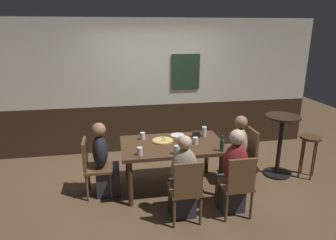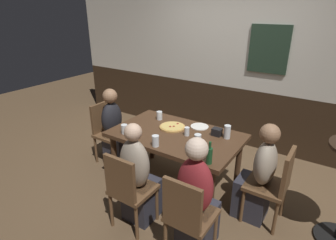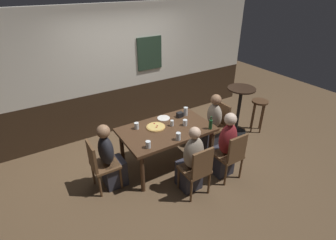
{
  "view_description": "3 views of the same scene",
  "coord_description": "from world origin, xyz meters",
  "px_view_note": "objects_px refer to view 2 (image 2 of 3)",
  "views": [
    {
      "loc": [
        -0.8,
        -4.1,
        2.4
      ],
      "look_at": [
        -0.07,
        0.02,
        1.11
      ],
      "focal_mm": 31.71,
      "sensor_mm": 36.0,
      "label": 1
    },
    {
      "loc": [
        1.59,
        -2.56,
        2.17
      ],
      "look_at": [
        -0.12,
        0.01,
        0.89
      ],
      "focal_mm": 29.43,
      "sensor_mm": 36.0,
      "label": 2
    },
    {
      "loc": [
        -1.97,
        -3.23,
        2.99
      ],
      "look_at": [
        0.1,
        0.1,
        0.83
      ],
      "focal_mm": 27.66,
      "sensor_mm": 36.0,
      "label": 3
    }
  ],
  "objects_px": {
    "plate_white_large": "(200,127)",
    "beer_bottle_green": "(209,155)",
    "chair_head_west": "(107,129)",
    "condiment_caddy": "(217,132)",
    "person_mid_near": "(139,181)",
    "dining_table": "(176,140)",
    "pint_glass_stout": "(198,139)",
    "person_right_near": "(196,203)",
    "pint_glass_amber": "(227,133)",
    "chair_head_east": "(274,183)",
    "beer_glass_half": "(124,130)",
    "beer_glass_tall": "(187,132)",
    "chair_right_near": "(188,214)",
    "person_head_west": "(115,133)",
    "tumbler_water": "(159,116)",
    "chair_mid_near": "(128,188)",
    "tumbler_short": "(156,141)",
    "person_head_east": "(258,179)",
    "pizza": "(172,127)"
  },
  "relations": [
    {
      "from": "beer_glass_tall",
      "to": "pint_glass_stout",
      "type": "bearing_deg",
      "value": -27.65
    },
    {
      "from": "person_right_near",
      "to": "pizza",
      "type": "distance_m",
      "value": 1.21
    },
    {
      "from": "person_right_near",
      "to": "plate_white_large",
      "type": "relative_size",
      "value": 5.17
    },
    {
      "from": "person_mid_near",
      "to": "tumbler_short",
      "type": "xyz_separation_m",
      "value": [
        -0.02,
        0.34,
        0.32
      ]
    },
    {
      "from": "chair_right_near",
      "to": "person_right_near",
      "type": "bearing_deg",
      "value": 90.0
    },
    {
      "from": "chair_head_east",
      "to": "beer_glass_half",
      "type": "bearing_deg",
      "value": -168.85
    },
    {
      "from": "chair_head_east",
      "to": "beer_glass_half",
      "type": "distance_m",
      "value": 1.77
    },
    {
      "from": "chair_mid_near",
      "to": "beer_bottle_green",
      "type": "distance_m",
      "value": 0.87
    },
    {
      "from": "person_right_near",
      "to": "beer_bottle_green",
      "type": "distance_m",
      "value": 0.47
    },
    {
      "from": "chair_head_east",
      "to": "person_right_near",
      "type": "xyz_separation_m",
      "value": [
        -0.51,
        -0.73,
        0.01
      ]
    },
    {
      "from": "chair_right_near",
      "to": "beer_glass_half",
      "type": "distance_m",
      "value": 1.36
    },
    {
      "from": "dining_table",
      "to": "tumbler_water",
      "type": "relative_size",
      "value": 13.77
    },
    {
      "from": "chair_head_west",
      "to": "pizza",
      "type": "xyz_separation_m",
      "value": [
        1.06,
        0.13,
        0.26
      ]
    },
    {
      "from": "pint_glass_stout",
      "to": "person_right_near",
      "type": "bearing_deg",
      "value": -62.03
    },
    {
      "from": "person_right_near",
      "to": "plate_white_large",
      "type": "bearing_deg",
      "value": 116.7
    },
    {
      "from": "person_head_east",
      "to": "pint_glass_amber",
      "type": "xyz_separation_m",
      "value": [
        -0.47,
        0.23,
        0.34
      ]
    },
    {
      "from": "chair_head_east",
      "to": "chair_head_west",
      "type": "distance_m",
      "value": 2.38
    },
    {
      "from": "condiment_caddy",
      "to": "chair_right_near",
      "type": "bearing_deg",
      "value": -77.35
    },
    {
      "from": "chair_right_near",
      "to": "person_mid_near",
      "type": "xyz_separation_m",
      "value": [
        -0.68,
        0.16,
        -0.02
      ]
    },
    {
      "from": "dining_table",
      "to": "pint_glass_stout",
      "type": "distance_m",
      "value": 0.37
    },
    {
      "from": "person_right_near",
      "to": "dining_table",
      "type": "bearing_deg",
      "value": 132.98
    },
    {
      "from": "chair_head_west",
      "to": "condiment_caddy",
      "type": "relative_size",
      "value": 8.0
    },
    {
      "from": "person_mid_near",
      "to": "plate_white_large",
      "type": "xyz_separation_m",
      "value": [
        0.15,
        1.06,
        0.27
      ]
    },
    {
      "from": "chair_mid_near",
      "to": "tumbler_short",
      "type": "xyz_separation_m",
      "value": [
        -0.02,
        0.5,
        0.3
      ]
    },
    {
      "from": "chair_head_east",
      "to": "person_right_near",
      "type": "bearing_deg",
      "value": -124.8
    },
    {
      "from": "plate_white_large",
      "to": "person_mid_near",
      "type": "bearing_deg",
      "value": -97.87
    },
    {
      "from": "chair_mid_near",
      "to": "person_mid_near",
      "type": "bearing_deg",
      "value": 90.0
    },
    {
      "from": "person_mid_near",
      "to": "beer_bottle_green",
      "type": "xyz_separation_m",
      "value": [
        0.63,
        0.33,
        0.35
      ]
    },
    {
      "from": "chair_right_near",
      "to": "plate_white_large",
      "type": "height_order",
      "value": "chair_right_near"
    },
    {
      "from": "beer_glass_half",
      "to": "condiment_caddy",
      "type": "bearing_deg",
      "value": 30.6
    },
    {
      "from": "chair_mid_near",
      "to": "person_mid_near",
      "type": "height_order",
      "value": "person_mid_near"
    },
    {
      "from": "person_mid_near",
      "to": "condiment_caddy",
      "type": "bearing_deg",
      "value": 65.77
    },
    {
      "from": "chair_right_near",
      "to": "beer_glass_tall",
      "type": "xyz_separation_m",
      "value": [
        -0.55,
        0.92,
        0.29
      ]
    },
    {
      "from": "chair_head_east",
      "to": "chair_head_west",
      "type": "height_order",
      "value": "same"
    },
    {
      "from": "beer_bottle_green",
      "to": "condiment_caddy",
      "type": "height_order",
      "value": "beer_bottle_green"
    },
    {
      "from": "dining_table",
      "to": "chair_mid_near",
      "type": "height_order",
      "value": "chair_mid_near"
    },
    {
      "from": "person_right_near",
      "to": "condiment_caddy",
      "type": "relative_size",
      "value": 10.77
    },
    {
      "from": "beer_bottle_green",
      "to": "plate_white_large",
      "type": "relative_size",
      "value": 1.03
    },
    {
      "from": "dining_table",
      "to": "person_head_west",
      "type": "height_order",
      "value": "person_head_west"
    },
    {
      "from": "chair_right_near",
      "to": "pint_glass_amber",
      "type": "bearing_deg",
      "value": 96.24
    },
    {
      "from": "dining_table",
      "to": "tumbler_short",
      "type": "xyz_separation_m",
      "value": [
        -0.02,
        -0.39,
        0.14
      ]
    },
    {
      "from": "chair_head_east",
      "to": "plate_white_large",
      "type": "bearing_deg",
      "value": 162.34
    },
    {
      "from": "person_mid_near",
      "to": "pint_glass_stout",
      "type": "relative_size",
      "value": 10.75
    },
    {
      "from": "person_mid_near",
      "to": "beer_glass_half",
      "type": "relative_size",
      "value": 10.16
    },
    {
      "from": "person_right_near",
      "to": "pint_glass_amber",
      "type": "bearing_deg",
      "value": 97.28
    },
    {
      "from": "person_head_west",
      "to": "pint_glass_amber",
      "type": "relative_size",
      "value": 7.06
    },
    {
      "from": "plate_white_large",
      "to": "person_right_near",
      "type": "bearing_deg",
      "value": -63.3
    },
    {
      "from": "plate_white_large",
      "to": "beer_bottle_green",
      "type": "bearing_deg",
      "value": -56.48
    },
    {
      "from": "chair_head_east",
      "to": "person_mid_near",
      "type": "height_order",
      "value": "person_mid_near"
    },
    {
      "from": "chair_head_east",
      "to": "person_right_near",
      "type": "height_order",
      "value": "person_right_near"
    }
  ]
}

